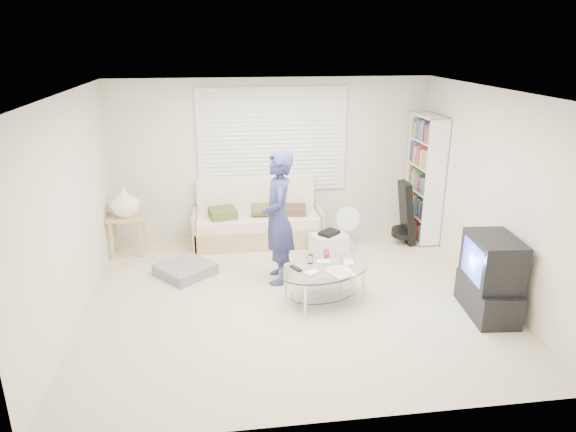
{
  "coord_description": "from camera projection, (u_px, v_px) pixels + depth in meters",
  "views": [
    {
      "loc": [
        -0.83,
        -5.68,
        3.07
      ],
      "look_at": [
        -0.01,
        0.3,
        0.96
      ],
      "focal_mm": 32.0,
      "sensor_mm": 36.0,
      "label": 1
    }
  ],
  "objects": [
    {
      "name": "standing_person",
      "position": [
        278.0,
        218.0,
        6.58
      ],
      "size": [
        0.45,
        0.66,
        1.74
      ],
      "primitive_type": "imported",
      "rotation": [
        0.0,
        0.0,
        -1.63
      ],
      "color": "navy",
      "rests_on": "ground"
    },
    {
      "name": "grey_floor_pillow",
      "position": [
        185.0,
        269.0,
        7.0
      ],
      "size": [
        0.91,
        0.91,
        0.15
      ],
      "primitive_type": "cube",
      "rotation": [
        0.0,
        0.0,
        0.7
      ],
      "color": "slate",
      "rests_on": "ground"
    },
    {
      "name": "guitar_case",
      "position": [
        406.0,
        217.0,
        7.93
      ],
      "size": [
        0.35,
        0.36,
        0.98
      ],
      "color": "black",
      "rests_on": "ground"
    },
    {
      "name": "side_table",
      "position": [
        125.0,
        204.0,
        7.44
      ],
      "size": [
        0.53,
        0.43,
        1.05
      ],
      "color": "tan",
      "rests_on": "ground"
    },
    {
      "name": "bookshelf",
      "position": [
        424.0,
        179.0,
        7.99
      ],
      "size": [
        0.31,
        0.83,
        1.97
      ],
      "color": "white",
      "rests_on": "ground"
    },
    {
      "name": "room_shell",
      "position": [
        287.0,
        160.0,
        6.34
      ],
      "size": [
        5.02,
        4.52,
        2.51
      ],
      "color": "silver",
      "rests_on": "ground"
    },
    {
      "name": "floor_fan",
      "position": [
        347.0,
        223.0,
        7.89
      ],
      "size": [
        0.38,
        0.26,
        0.63
      ],
      "color": "white",
      "rests_on": "ground"
    },
    {
      "name": "ground",
      "position": [
        292.0,
        296.0,
        6.43
      ],
      "size": [
        5.0,
        5.0,
        0.0
      ],
      "primitive_type": "plane",
      "color": "tan",
      "rests_on": "ground"
    },
    {
      "name": "storage_bin",
      "position": [
        329.0,
        243.0,
        7.64
      ],
      "size": [
        0.59,
        0.48,
        0.36
      ],
      "color": "white",
      "rests_on": "ground"
    },
    {
      "name": "window_blinds",
      "position": [
        272.0,
        140.0,
        7.98
      ],
      "size": [
        2.32,
        0.08,
        1.62
      ],
      "color": "silver",
      "rests_on": "ground"
    },
    {
      "name": "coffee_table",
      "position": [
        325.0,
        274.0,
        6.2
      ],
      "size": [
        1.4,
        1.15,
        0.57
      ],
      "color": "silver",
      "rests_on": "ground"
    },
    {
      "name": "tv_unit",
      "position": [
        490.0,
        277.0,
        5.89
      ],
      "size": [
        0.55,
        0.91,
        0.95
      ],
      "color": "black",
      "rests_on": "ground"
    },
    {
      "name": "futon_sofa",
      "position": [
        258.0,
        223.0,
        8.04
      ],
      "size": [
        2.0,
        0.8,
        0.98
      ],
      "color": "tan",
      "rests_on": "ground"
    }
  ]
}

